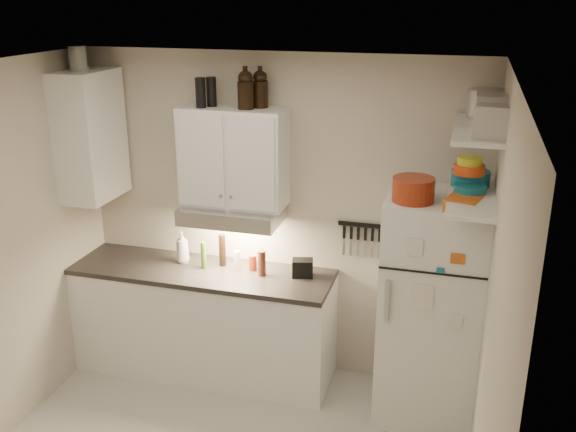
# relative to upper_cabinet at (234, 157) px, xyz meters

# --- Properties ---
(ceiling) EXTENTS (3.20, 3.00, 0.02)m
(ceiling) POSITION_rel_upper_cabinet_xyz_m (0.30, -1.33, 0.78)
(ceiling) COLOR white
(ceiling) RESTS_ON ground
(back_wall) EXTENTS (3.20, 0.02, 2.60)m
(back_wall) POSITION_rel_upper_cabinet_xyz_m (0.30, 0.18, -0.53)
(back_wall) COLOR beige
(back_wall) RESTS_ON ground
(right_wall) EXTENTS (0.02, 3.00, 2.60)m
(right_wall) POSITION_rel_upper_cabinet_xyz_m (1.91, -1.33, -0.53)
(right_wall) COLOR beige
(right_wall) RESTS_ON ground
(base_cabinet) EXTENTS (2.10, 0.60, 0.88)m
(base_cabinet) POSITION_rel_upper_cabinet_xyz_m (-0.25, -0.14, -1.39)
(base_cabinet) COLOR white
(base_cabinet) RESTS_ON floor
(countertop) EXTENTS (2.10, 0.62, 0.04)m
(countertop) POSITION_rel_upper_cabinet_xyz_m (-0.25, -0.14, -0.93)
(countertop) COLOR #2A2624
(countertop) RESTS_ON base_cabinet
(upper_cabinet) EXTENTS (0.80, 0.33, 0.75)m
(upper_cabinet) POSITION_rel_upper_cabinet_xyz_m (0.00, 0.00, 0.00)
(upper_cabinet) COLOR white
(upper_cabinet) RESTS_ON back_wall
(side_cabinet) EXTENTS (0.33, 0.55, 1.00)m
(side_cabinet) POSITION_rel_upper_cabinet_xyz_m (-1.14, -0.14, 0.12)
(side_cabinet) COLOR white
(side_cabinet) RESTS_ON left_wall
(range_hood) EXTENTS (0.76, 0.46, 0.12)m
(range_hood) POSITION_rel_upper_cabinet_xyz_m (0.00, -0.06, -0.44)
(range_hood) COLOR silver
(range_hood) RESTS_ON back_wall
(fridge) EXTENTS (0.70, 0.68, 1.70)m
(fridge) POSITION_rel_upper_cabinet_xyz_m (1.55, -0.18, -0.98)
(fridge) COLOR white
(fridge) RESTS_ON floor
(shelf_hi) EXTENTS (0.30, 0.95, 0.03)m
(shelf_hi) POSITION_rel_upper_cabinet_xyz_m (1.75, -0.31, 0.38)
(shelf_hi) COLOR white
(shelf_hi) RESTS_ON right_wall
(shelf_lo) EXTENTS (0.30, 0.95, 0.03)m
(shelf_lo) POSITION_rel_upper_cabinet_xyz_m (1.75, -0.31, -0.07)
(shelf_lo) COLOR white
(shelf_lo) RESTS_ON right_wall
(knife_strip) EXTENTS (0.42, 0.02, 0.03)m
(knife_strip) POSITION_rel_upper_cabinet_xyz_m (1.00, 0.15, -0.51)
(knife_strip) COLOR black
(knife_strip) RESTS_ON back_wall
(dutch_oven) EXTENTS (0.31, 0.31, 0.16)m
(dutch_oven) POSITION_rel_upper_cabinet_xyz_m (1.38, -0.34, -0.04)
(dutch_oven) COLOR maroon
(dutch_oven) RESTS_ON fridge
(book_stack) EXTENTS (0.25, 0.29, 0.08)m
(book_stack) POSITION_rel_upper_cabinet_xyz_m (1.71, -0.42, -0.08)
(book_stack) COLOR #C65818
(book_stack) RESTS_ON fridge
(spice_jar) EXTENTS (0.08, 0.08, 0.11)m
(spice_jar) POSITION_rel_upper_cabinet_xyz_m (1.68, -0.22, -0.07)
(spice_jar) COLOR silver
(spice_jar) RESTS_ON fridge
(stock_pot) EXTENTS (0.29, 0.29, 0.19)m
(stock_pot) POSITION_rel_upper_cabinet_xyz_m (1.80, -0.00, 0.49)
(stock_pot) COLOR silver
(stock_pot) RESTS_ON shelf_hi
(tin_a) EXTENTS (0.22, 0.20, 0.22)m
(tin_a) POSITION_rel_upper_cabinet_xyz_m (1.83, -0.46, 0.50)
(tin_a) COLOR #AAAAAD
(tin_a) RESTS_ON shelf_hi
(tin_b) EXTENTS (0.22, 0.22, 0.19)m
(tin_b) POSITION_rel_upper_cabinet_xyz_m (1.82, -0.64, 0.49)
(tin_b) COLOR #AAAAAD
(tin_b) RESTS_ON shelf_hi
(bowl_teal) EXTENTS (0.26, 0.26, 0.10)m
(bowl_teal) POSITION_rel_upper_cabinet_xyz_m (1.73, -0.12, 0.00)
(bowl_teal) COLOR #16697A
(bowl_teal) RESTS_ON shelf_lo
(bowl_orange) EXTENTS (0.20, 0.20, 0.06)m
(bowl_orange) POSITION_rel_upper_cabinet_xyz_m (1.72, -0.20, 0.08)
(bowl_orange) COLOR #D74214
(bowl_orange) RESTS_ON bowl_teal
(bowl_yellow) EXTENTS (0.16, 0.16, 0.05)m
(bowl_yellow) POSITION_rel_upper_cabinet_xyz_m (1.72, -0.20, 0.14)
(bowl_yellow) COLOR gold
(bowl_yellow) RESTS_ON bowl_orange
(plates) EXTENTS (0.22, 0.22, 0.05)m
(plates) POSITION_rel_upper_cabinet_xyz_m (1.74, -0.28, -0.02)
(plates) COLOR #16697A
(plates) RESTS_ON shelf_lo
(growler_a) EXTENTS (0.15, 0.15, 0.28)m
(growler_a) POSITION_rel_upper_cabinet_xyz_m (0.12, -0.03, 0.52)
(growler_a) COLOR black
(growler_a) RESTS_ON upper_cabinet
(growler_b) EXTENTS (0.12, 0.12, 0.28)m
(growler_b) POSITION_rel_upper_cabinet_xyz_m (0.20, 0.06, 0.51)
(growler_b) COLOR black
(growler_b) RESTS_ON upper_cabinet
(thermos_a) EXTENTS (0.08, 0.08, 0.22)m
(thermos_a) POSITION_rel_upper_cabinet_xyz_m (-0.17, 0.01, 0.48)
(thermos_a) COLOR black
(thermos_a) RESTS_ON upper_cabinet
(thermos_b) EXTENTS (0.08, 0.08, 0.22)m
(thermos_b) POSITION_rel_upper_cabinet_xyz_m (-0.22, -0.07, 0.48)
(thermos_b) COLOR black
(thermos_b) RESTS_ON upper_cabinet
(side_jar) EXTENTS (0.13, 0.13, 0.18)m
(side_jar) POSITION_rel_upper_cabinet_xyz_m (-1.19, -0.11, 0.71)
(side_jar) COLOR silver
(side_jar) RESTS_ON side_cabinet
(soap_bottle) EXTENTS (0.15, 0.15, 0.30)m
(soap_bottle) POSITION_rel_upper_cabinet_xyz_m (-0.45, -0.04, -0.76)
(soap_bottle) COLOR white
(soap_bottle) RESTS_ON countertop
(pepper_mill) EXTENTS (0.08, 0.08, 0.21)m
(pepper_mill) POSITION_rel_upper_cabinet_xyz_m (0.24, -0.11, -0.80)
(pepper_mill) COLOR maroon
(pepper_mill) RESTS_ON countertop
(oil_bottle) EXTENTS (0.06, 0.06, 0.22)m
(oil_bottle) POSITION_rel_upper_cabinet_xyz_m (-0.24, -0.10, -0.79)
(oil_bottle) COLOR #3C5816
(oil_bottle) RESTS_ON countertop
(vinegar_bottle) EXTENTS (0.07, 0.07, 0.27)m
(vinegar_bottle) POSITION_rel_upper_cabinet_xyz_m (-0.12, -0.01, -0.77)
(vinegar_bottle) COLOR black
(vinegar_bottle) RESTS_ON countertop
(clear_bottle) EXTENTS (0.07, 0.07, 0.15)m
(clear_bottle) POSITION_rel_upper_cabinet_xyz_m (0.02, -0.05, -0.83)
(clear_bottle) COLOR silver
(clear_bottle) RESTS_ON countertop
(red_jar) EXTENTS (0.08, 0.08, 0.13)m
(red_jar) POSITION_rel_upper_cabinet_xyz_m (0.15, -0.03, -0.84)
(red_jar) COLOR maroon
(red_jar) RESTS_ON countertop
(caddy) EXTENTS (0.18, 0.15, 0.14)m
(caddy) POSITION_rel_upper_cabinet_xyz_m (0.55, -0.04, -0.84)
(caddy) COLOR black
(caddy) RESTS_ON countertop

